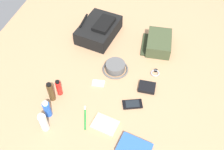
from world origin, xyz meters
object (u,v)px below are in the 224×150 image
deodorant_spray (47,109)px  wristwatch (155,73)px  sunscreen_spray (59,88)px  paperback_novel (134,148)px  cologne_bottle (51,92)px  notepad (105,125)px  backpack (99,30)px  toothbrush (85,116)px  media_player (98,83)px  wallet (147,87)px  toiletry_pouch (158,43)px  cell_phone (132,104)px  bucket_hat (115,67)px  toothpaste_tube (43,122)px

deodorant_spray → wristwatch: size_ratio=1.80×
sunscreen_spray → wristwatch: sunscreen_spray is taller
paperback_novel → cologne_bottle: bearing=71.5°
notepad → paperback_novel: bearing=-106.6°
backpack → sunscreen_spray: (-0.61, 0.08, 0.00)m
toothbrush → media_player: bearing=-0.2°
toothbrush → notepad: bearing=-99.5°
wristwatch → wallet: size_ratio=0.65×
wristwatch → toothbrush: (-0.46, 0.36, 0.00)m
deodorant_spray → wristwatch: bearing=-48.8°
toiletry_pouch → wallet: 0.41m
sunscreen_spray → toiletry_pouch: bearing=-42.2°
sunscreen_spray → media_player: bearing=-56.4°
cologne_bottle → sunscreen_spray: size_ratio=1.20×
backpack → toiletry_pouch: backpack is taller
cell_phone → wallet: bearing=-22.5°
backpack → sunscreen_spray: 0.62m
paperback_novel → cell_phone: paperback_novel is taller
bucket_hat → toothpaste_tube: (-0.56, 0.28, 0.04)m
bucket_hat → backpack: bearing=34.2°
bucket_hat → cologne_bottle: bearing=137.4°
bucket_hat → wallet: 0.27m
backpack → bucket_hat: backpack is taller
wristwatch → toothbrush: size_ratio=0.46×
wallet → wristwatch: bearing=-15.0°
wallet → cell_phone: bearing=154.8°
backpack → wristwatch: bearing=-118.9°
toothpaste_tube → paperback_novel: (0.01, -0.54, -0.06)m
deodorant_spray → sunscreen_spray: bearing=-1.8°
bucket_hat → notepad: (-0.44, -0.06, -0.02)m
bucket_hat → media_player: size_ratio=2.05×
cell_phone → toothpaste_tube: bearing=123.0°
notepad → bucket_hat: bearing=17.7°
sunscreen_spray → wallet: (0.19, -0.54, -0.05)m
toothpaste_tube → cell_phone: toothpaste_tube is taller
toothbrush → notepad: 0.14m
paperback_novel → toothbrush: (0.12, 0.34, -0.01)m
media_player → toiletry_pouch: bearing=-35.7°
deodorant_spray → notepad: bearing=-86.6°
backpack → wallet: (-0.42, -0.47, -0.05)m
paperback_novel → cell_phone: 0.30m
sunscreen_spray → paperback_novel: sunscreen_spray is taller
toothpaste_tube → wristwatch: 0.82m
bucket_hat → wallet: size_ratio=1.67×
toothpaste_tube → cell_phone: (0.30, -0.46, -0.06)m
cell_phone → wallet: 0.17m
cologne_bottle → wallet: cologne_bottle is taller
toiletry_pouch → deodorant_spray: bearing=144.4°
bucket_hat → cologne_bottle: size_ratio=1.18×
backpack → bucket_hat: (-0.32, -0.21, -0.03)m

